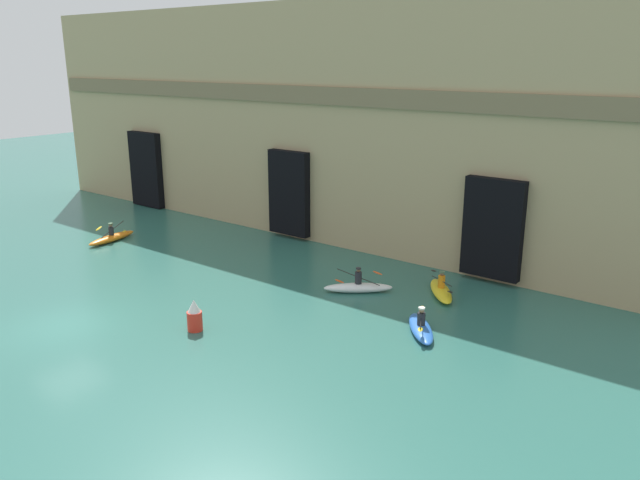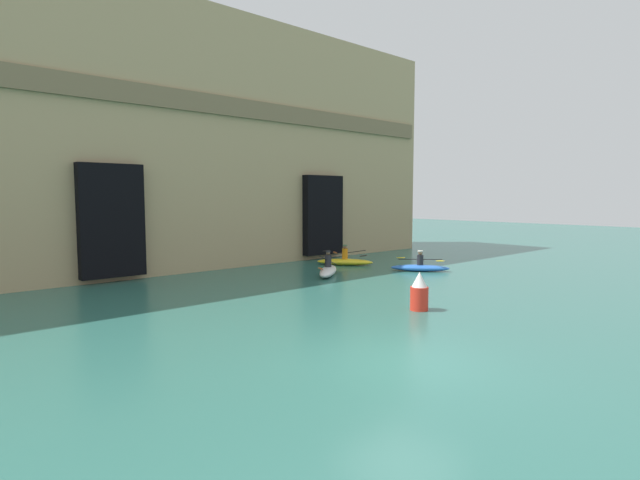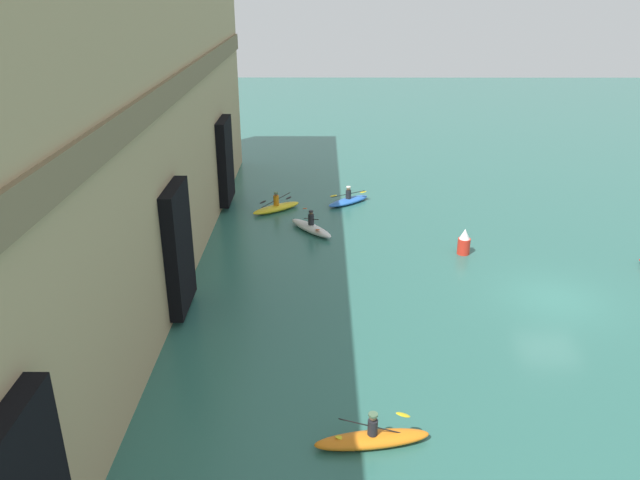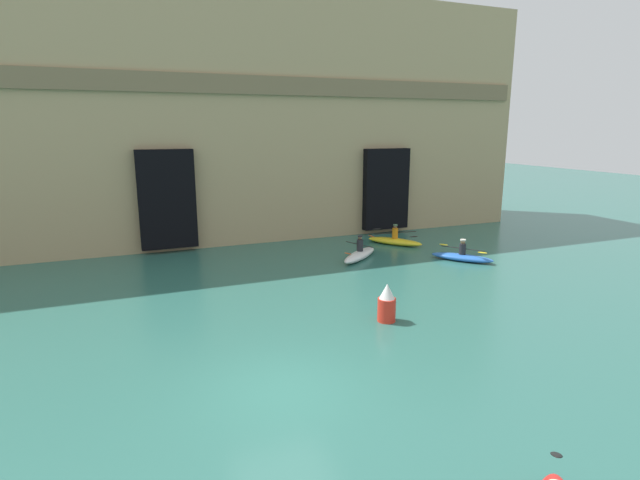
% 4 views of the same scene
% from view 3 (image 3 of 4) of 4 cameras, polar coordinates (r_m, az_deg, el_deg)
% --- Properties ---
extents(ground_plane, '(120.00, 120.00, 0.00)m').
position_cam_3_polar(ground_plane, '(27.22, 20.70, -5.02)').
color(ground_plane, '#2D665B').
extents(cliff_bluff, '(43.36, 7.11, 13.10)m').
position_cam_3_polar(cliff_bluff, '(23.42, -22.39, 7.48)').
color(cliff_bluff, tan).
rests_on(cliff_bluff, ground).
extents(kayak_orange, '(1.18, 3.34, 1.08)m').
position_cam_3_polar(kayak_orange, '(18.27, 4.80, -17.64)').
color(kayak_orange, orange).
rests_on(kayak_orange, ground).
extents(kayak_yellow, '(2.46, 2.86, 1.10)m').
position_cam_3_polar(kayak_yellow, '(34.87, -4.01, 3.00)').
color(kayak_yellow, yellow).
rests_on(kayak_yellow, ground).
extents(kayak_white, '(2.83, 2.49, 1.16)m').
position_cam_3_polar(kayak_white, '(31.87, -0.82, 1.16)').
color(kayak_white, white).
rests_on(kayak_white, ground).
extents(kayak_blue, '(2.41, 2.71, 1.03)m').
position_cam_3_polar(kayak_blue, '(35.96, 2.60, 3.65)').
color(kayak_blue, blue).
rests_on(kayak_blue, ground).
extents(marker_buoy, '(0.59, 0.59, 1.26)m').
position_cam_3_polar(marker_buoy, '(30.00, 13.03, -0.21)').
color(marker_buoy, red).
rests_on(marker_buoy, ground).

